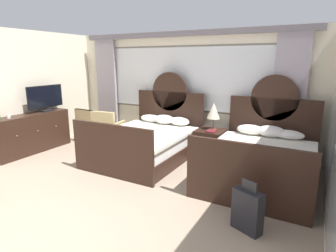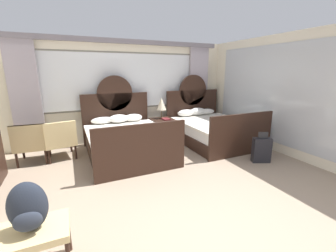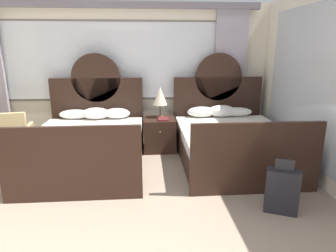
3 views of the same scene
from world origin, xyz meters
name	(u,v)px [view 2 (image 2 of 3)]	position (x,y,z in m)	size (l,w,h in m)	color
ground_plane	(219,240)	(0.00, 0.00, 0.00)	(24.00, 24.00, 0.00)	gray
wall_back_window	(124,88)	(0.00, 4.30, 1.43)	(6.07, 0.22, 2.70)	beige
wall_right_mirror	(280,95)	(3.07, 1.87, 1.35)	(0.08, 4.89, 2.70)	beige
bed_near_window	(126,140)	(-0.29, 3.07, 0.36)	(1.73, 2.23, 1.78)	black
bed_near_mirror	(211,129)	(2.04, 3.07, 0.36)	(1.73, 2.23, 1.78)	black
nightstand_between_beds	(162,130)	(0.87, 3.73, 0.30)	(0.58, 0.60, 0.61)	black
table_lamp_on_nightstand	(161,104)	(0.90, 3.82, 1.01)	(0.27, 0.27, 0.58)	brown
book_on_nightstand	(166,119)	(0.94, 3.62, 0.62)	(0.18, 0.26, 0.03)	maroon
armchair_by_window_left	(60,139)	(-1.66, 3.41, 0.46)	(0.71, 0.71, 0.86)	tan
armchair_by_window_centre	(32,142)	(-2.20, 3.41, 0.46)	(0.66, 0.66, 0.86)	tan
armchair_by_window_right	(31,142)	(-2.20, 3.41, 0.46)	(0.66, 0.66, 0.86)	tan
luggage_bench	(21,238)	(-1.92, 0.35, 0.44)	(0.79, 0.45, 0.49)	tan
backpack_on_bench	(28,208)	(-1.83, 0.34, 0.72)	(0.32, 0.24, 0.47)	#1E232D
suitcase_on_floor	(262,150)	(2.19, 1.46, 0.27)	(0.40, 0.29, 0.66)	black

